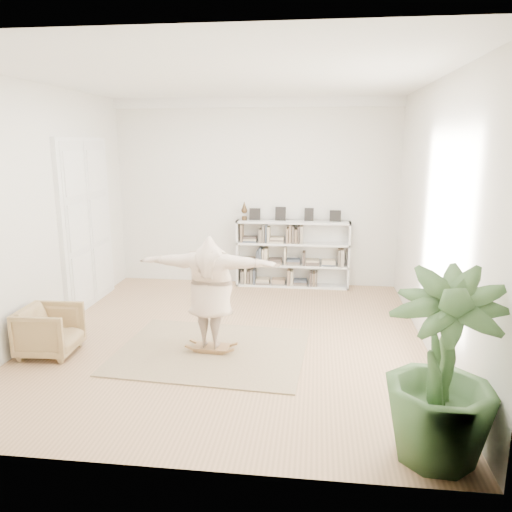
{
  "coord_description": "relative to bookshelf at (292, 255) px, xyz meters",
  "views": [
    {
      "loc": [
        1.18,
        -6.71,
        2.78
      ],
      "look_at": [
        0.32,
        0.4,
        1.14
      ],
      "focal_mm": 35.0,
      "sensor_mm": 36.0,
      "label": 1
    }
  ],
  "objects": [
    {
      "name": "floor",
      "position": [
        -0.74,
        -2.82,
        -0.64
      ],
      "size": [
        6.0,
        6.0,
        0.0
      ],
      "primitive_type": "plane",
      "color": "#9B7650",
      "rests_on": "ground"
    },
    {
      "name": "room_shell",
      "position": [
        -0.74,
        0.12,
        2.87
      ],
      "size": [
        6.0,
        6.0,
        6.0
      ],
      "color": "silver",
      "rests_on": "floor"
    },
    {
      "name": "doors",
      "position": [
        -3.45,
        -1.52,
        0.76
      ],
      "size": [
        0.09,
        1.78,
        2.92
      ],
      "color": "white",
      "rests_on": "floor"
    },
    {
      "name": "bookshelf",
      "position": [
        0.0,
        0.0,
        0.0
      ],
      "size": [
        2.2,
        0.35,
        1.64
      ],
      "color": "silver",
      "rests_on": "floor"
    },
    {
      "name": "armchair",
      "position": [
        -3.04,
        -3.65,
        -0.31
      ],
      "size": [
        0.75,
        0.73,
        0.66
      ],
      "primitive_type": "imported",
      "rotation": [
        0.0,
        0.0,
        1.61
      ],
      "color": "tan",
      "rests_on": "floor"
    },
    {
      "name": "rug",
      "position": [
        -0.92,
        -3.33,
        -0.63
      ],
      "size": [
        2.63,
        2.16,
        0.02
      ],
      "primitive_type": "cube",
      "rotation": [
        0.0,
        0.0,
        -0.07
      ],
      "color": "tan",
      "rests_on": "floor"
    },
    {
      "name": "rocker_board",
      "position": [
        -0.92,
        -3.33,
        -0.57
      ],
      "size": [
        0.48,
        0.31,
        0.1
      ],
      "rotation": [
        0.0,
        0.0,
        -0.07
      ],
      "color": "brown",
      "rests_on": "rug"
    },
    {
      "name": "person",
      "position": [
        -0.92,
        -3.33,
        0.24
      ],
      "size": [
        1.9,
        0.63,
        1.52
      ],
      "primitive_type": "imported",
      "rotation": [
        0.0,
        0.0,
        3.08
      ],
      "color": "beige",
      "rests_on": "rocker_board"
    },
    {
      "name": "houseplant",
      "position": [
        1.56,
        -5.37,
        0.23
      ],
      "size": [
        1.24,
        1.24,
        1.74
      ],
      "primitive_type": "imported",
      "rotation": [
        0.0,
        0.0,
        -0.34
      ],
      "color": "#35572B",
      "rests_on": "floor"
    }
  ]
}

